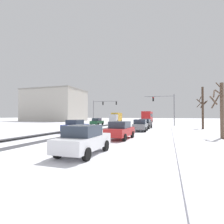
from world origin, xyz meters
TOP-DOWN VIEW (x-y plane):
  - wheel_track_left_lane at (-4.46, 16.20)m, footprint 0.85×35.65m
  - wheel_track_right_lane at (-3.74, 16.20)m, footprint 0.87×35.65m
  - wheel_track_center at (-3.36, 16.20)m, footprint 0.90×35.65m
  - wheel_track_oncoming at (-0.50, 16.20)m, footprint 1.09×35.65m
  - sidewalk_kerb_right at (11.99, 14.58)m, footprint 4.00×35.65m
  - traffic_signal_far_left at (-8.15, 38.60)m, footprint 7.00×0.81m
  - traffic_signal_near_right at (8.99, 30.28)m, footprint 5.91×0.65m
  - car_dark_green_lead at (-5.69, 29.31)m, footprint 1.89×4.13m
  - car_black_second at (5.78, 23.09)m, footprint 2.00×4.19m
  - car_grey_third at (5.81, 17.56)m, footprint 1.91×4.14m
  - car_blue_fourth at (-1.84, 13.15)m, footprint 1.98×4.18m
  - car_red_fifth at (5.32, 8.81)m, footprint 2.02×4.19m
  - car_white_sixth at (5.10, 1.96)m, footprint 1.87×4.12m
  - bus_oncoming at (3.29, 47.74)m, footprint 2.92×11.07m
  - box_truck_delivery at (-5.48, 43.34)m, footprint 2.52×7.48m
  - bare_tree_sidewalk_near at (14.15, 11.54)m, footprint 1.07×1.78m
  - bare_tree_sidewalk_mid at (14.76, 24.54)m, footprint 1.74×1.81m
  - office_building_far_left_block at (-34.18, 53.21)m, footprint 21.98×15.74m

SIDE VIEW (x-z plane):
  - wheel_track_left_lane at x=-4.46m, z-range 0.00..0.01m
  - wheel_track_right_lane at x=-3.74m, z-range 0.00..0.01m
  - wheel_track_center at x=-3.36m, z-range 0.00..0.01m
  - wheel_track_oncoming at x=-0.50m, z-range 0.00..0.01m
  - sidewalk_kerb_right at x=11.99m, z-range 0.00..0.12m
  - car_dark_green_lead at x=-5.69m, z-range 0.01..1.63m
  - car_black_second at x=5.78m, z-range 0.01..1.63m
  - car_grey_third at x=5.81m, z-range 0.01..1.63m
  - car_blue_fourth at x=-1.84m, z-range 0.01..1.63m
  - car_red_fifth at x=5.32m, z-range 0.01..1.63m
  - car_white_sixth at x=5.10m, z-range 0.01..1.63m
  - box_truck_delivery at x=-5.48m, z-range 0.12..3.14m
  - bus_oncoming at x=3.29m, z-range 0.30..3.68m
  - bare_tree_sidewalk_near at x=14.15m, z-range 0.19..5.43m
  - bare_tree_sidewalk_mid at x=14.76m, z-range 0.11..6.91m
  - traffic_signal_near_right at x=8.99m, z-range 1.17..7.67m
  - traffic_signal_far_left at x=-8.15m, z-range 1.44..7.94m
  - office_building_far_left_block at x=-34.18m, z-range 0.01..12.56m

